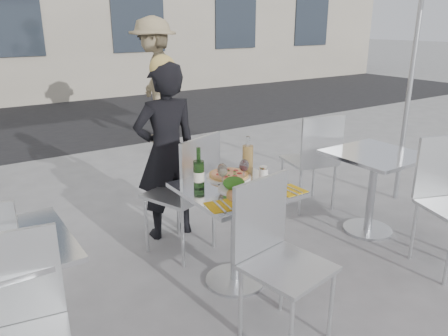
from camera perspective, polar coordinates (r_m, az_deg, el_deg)
ground at (r=3.36m, az=1.47°, el=-14.57°), size 80.00×80.00×0.00m
street_asphalt at (r=9.13m, az=-22.93°, el=5.51°), size 24.00×5.00×0.00m
main_table at (r=3.10m, az=1.55°, el=-6.19°), size 0.72×0.72×0.75m
side_table_left at (r=2.64m, az=-26.93°, el=-13.18°), size 0.72×0.72×0.75m
side_table_right at (r=4.09m, az=18.94°, el=-0.95°), size 0.72×0.72×0.75m
chair_far at (r=3.47m, az=-4.58°, el=-2.33°), size 0.60×0.61×1.02m
chair_near at (r=2.62m, az=6.64°, el=-10.22°), size 0.51×0.52×0.98m
side_chair_lnear at (r=2.26m, az=-25.54°, el=-17.74°), size 0.51×0.52×0.96m
side_chair_rfar at (r=4.42m, az=11.75°, el=1.74°), size 0.55×0.56×0.99m
woman_diner at (r=3.78m, az=-7.54°, el=2.00°), size 0.58×0.40×1.54m
pedestrian_b at (r=7.05m, az=-9.00°, el=11.24°), size 1.06×1.40×1.93m
pizza_near at (r=2.87m, az=3.83°, el=-3.53°), size 0.35×0.35×0.02m
pizza_far at (r=3.20m, az=0.62°, el=-0.97°), size 0.33×0.33×0.03m
salad_plate at (r=2.97m, az=1.31°, el=-2.14°), size 0.22×0.22×0.09m
wine_bottle at (r=2.96m, az=-3.31°, el=-0.68°), size 0.08×0.08×0.29m
carafe at (r=3.25m, az=3.12°, el=1.19°), size 0.08×0.08×0.29m
sugar_shaker at (r=3.14m, az=5.18°, el=-0.74°), size 0.06×0.06×0.11m
wineglass_white_a at (r=3.00m, az=-0.18°, el=-0.48°), size 0.07×0.07×0.16m
wineglass_white_b at (r=3.03m, az=-0.24°, el=-0.22°), size 0.07×0.07×0.16m
wineglass_red_a at (r=3.11m, az=2.61°, el=0.20°), size 0.07×0.07×0.16m
wineglass_red_b at (r=3.12m, az=2.66°, el=0.29°), size 0.07×0.07×0.16m
napkin_left at (r=2.72m, az=-0.31°, el=-4.95°), size 0.21×0.21×0.01m
napkin_right at (r=3.00m, az=8.57°, el=-2.86°), size 0.18×0.20×0.01m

